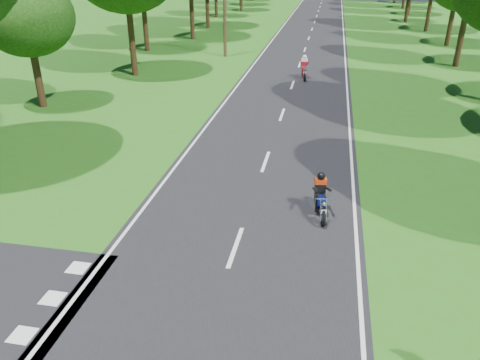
# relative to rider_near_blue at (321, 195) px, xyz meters

# --- Properties ---
(ground) EXTENTS (160.00, 160.00, 0.00)m
(ground) POSITION_rel_rider_near_blue_xyz_m (-2.20, -4.27, -0.69)
(ground) COLOR #2E5E15
(ground) RESTS_ON ground
(main_road) EXTENTS (7.00, 140.00, 0.02)m
(main_road) POSITION_rel_rider_near_blue_xyz_m (-2.20, 45.73, -0.68)
(main_road) COLOR black
(main_road) RESTS_ON ground
(road_markings) EXTENTS (7.40, 140.00, 0.01)m
(road_markings) POSITION_rel_rider_near_blue_xyz_m (-2.34, 43.86, -0.67)
(road_markings) COLOR silver
(road_markings) RESTS_ON main_road
(telegraph_pole) EXTENTS (1.20, 0.26, 8.00)m
(telegraph_pole) POSITION_rel_rider_near_blue_xyz_m (-8.20, 23.73, 3.38)
(telegraph_pole) COLOR #382616
(telegraph_pole) RESTS_ON ground
(rider_near_blue) EXTENTS (0.81, 1.69, 1.35)m
(rider_near_blue) POSITION_rel_rider_near_blue_xyz_m (0.00, 0.00, 0.00)
(rider_near_blue) COLOR navy
(rider_near_blue) RESTS_ON main_road
(rider_far_red) EXTENTS (0.80, 1.84, 1.48)m
(rider_far_red) POSITION_rel_rider_near_blue_xyz_m (-1.63, 17.53, 0.07)
(rider_far_red) COLOR maroon
(rider_far_red) RESTS_ON main_road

